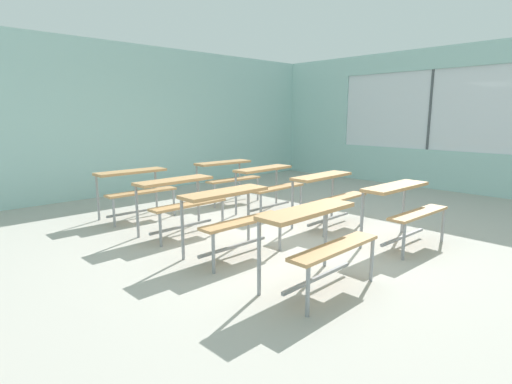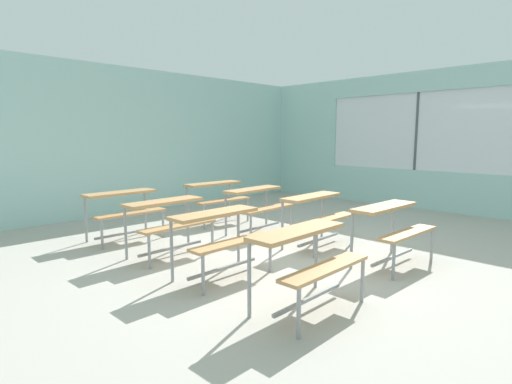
% 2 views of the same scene
% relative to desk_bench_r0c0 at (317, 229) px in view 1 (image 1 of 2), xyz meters
% --- Properties ---
extents(ground, '(10.00, 9.00, 0.05)m').
position_rel_desk_bench_r0c0_xyz_m(ground, '(0.96, 1.11, -0.59)').
color(ground, '#ADA89E').
extents(wall_back, '(10.00, 0.12, 3.00)m').
position_rel_desk_bench_r0c0_xyz_m(wall_back, '(0.96, 5.61, 0.94)').
color(wall_back, '#A8D1CC').
rests_on(wall_back, ground).
extents(wall_right, '(0.12, 9.00, 3.00)m').
position_rel_desk_bench_r0c0_xyz_m(wall_right, '(5.96, 0.98, 0.88)').
color(wall_right, '#A8D1CC').
rests_on(wall_right, ground).
extents(desk_bench_r0c0, '(1.11, 0.61, 0.74)m').
position_rel_desk_bench_r0c0_xyz_m(desk_bench_r0c0, '(0.00, 0.00, 0.00)').
color(desk_bench_r0c0, tan).
rests_on(desk_bench_r0c0, ground).
extents(desk_bench_r0c1, '(1.12, 0.62, 0.74)m').
position_rel_desk_bench_r0c0_xyz_m(desk_bench_r0c1, '(1.78, 0.06, 0.00)').
color(desk_bench_r0c1, tan).
rests_on(desk_bench_r0c1, ground).
extents(desk_bench_r1c0, '(1.11, 0.60, 0.74)m').
position_rel_desk_bench_r0c0_xyz_m(desk_bench_r1c0, '(0.00, 1.23, 0.00)').
color(desk_bench_r1c0, tan).
rests_on(desk_bench_r1c0, ground).
extents(desk_bench_r1c1, '(1.12, 0.63, 0.74)m').
position_rel_desk_bench_r0c0_xyz_m(desk_bench_r1c1, '(1.82, 1.22, 0.00)').
color(desk_bench_r1c1, tan).
rests_on(desk_bench_r1c1, ground).
extents(desk_bench_r2c0, '(1.12, 0.63, 0.74)m').
position_rel_desk_bench_r0c0_xyz_m(desk_bench_r2c0, '(0.04, 2.36, 0.00)').
color(desk_bench_r2c0, tan).
rests_on(desk_bench_r2c0, ground).
extents(desk_bench_r2c1, '(1.13, 0.65, 0.74)m').
position_rel_desk_bench_r0c0_xyz_m(desk_bench_r2c1, '(1.77, 2.40, 0.00)').
color(desk_bench_r2c1, tan).
rests_on(desk_bench_r2c1, ground).
extents(desk_bench_r3c0, '(1.10, 0.59, 0.74)m').
position_rel_desk_bench_r0c0_xyz_m(desk_bench_r3c0, '(0.01, 3.57, 0.00)').
color(desk_bench_r3c0, tan).
rests_on(desk_bench_r3c0, ground).
extents(desk_bench_r3c1, '(1.12, 0.64, 0.74)m').
position_rel_desk_bench_r0c0_xyz_m(desk_bench_r3c1, '(1.82, 3.52, 0.00)').
color(desk_bench_r3c1, tan).
rests_on(desk_bench_r3c1, ground).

